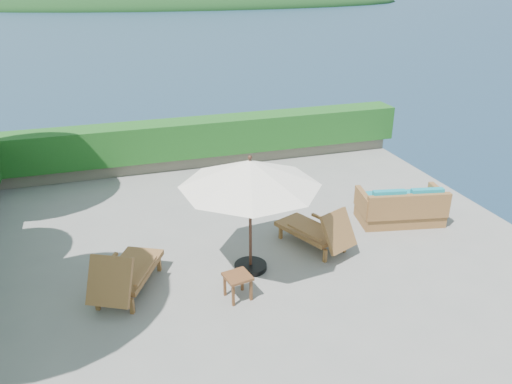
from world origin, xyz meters
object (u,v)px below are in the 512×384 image
object	(u,v)px
side_table	(238,279)
lounge_left	(125,274)
patio_umbrella	(250,174)
wicker_loveseat	(401,208)
lounge_right	(318,230)

from	to	relation	value
side_table	lounge_left	bearing A→B (deg)	159.47
patio_umbrella	wicker_loveseat	distance (m)	4.20
side_table	wicker_loveseat	bearing A→B (deg)	21.32
side_table	wicker_loveseat	distance (m)	4.58
lounge_left	side_table	distance (m)	1.96
lounge_right	wicker_loveseat	world-z (taller)	lounge_right
wicker_loveseat	lounge_left	bearing A→B (deg)	-159.97
lounge_right	wicker_loveseat	bearing A→B (deg)	-11.13
lounge_left	wicker_loveseat	xyz separation A→B (m)	(6.11, 0.98, -0.07)
patio_umbrella	lounge_right	bearing A→B (deg)	12.79
lounge_left	patio_umbrella	bearing A→B (deg)	30.28
lounge_right	wicker_loveseat	size ratio (longest dim) A/B	0.90
side_table	wicker_loveseat	xyz separation A→B (m)	(4.27, 1.67, -0.02)
lounge_left	wicker_loveseat	distance (m)	6.18
patio_umbrella	wicker_loveseat	bearing A→B (deg)	12.58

